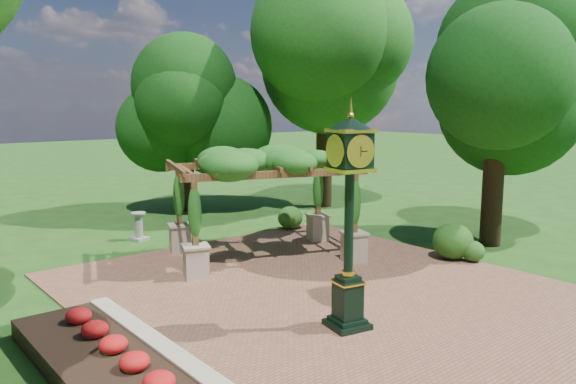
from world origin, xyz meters
TOP-DOWN VIEW (x-y plane):
  - ground at (0.00, 0.00)m, footprint 120.00×120.00m
  - brick_plaza at (0.00, 1.00)m, footprint 10.00×12.00m
  - border_wall at (-4.60, 0.50)m, footprint 0.35×5.00m
  - flower_bed at (-5.50, 0.50)m, footprint 1.50×5.00m
  - pedestal_clock at (-1.10, -0.65)m, footprint 0.96×0.96m
  - pergola at (0.73, 4.45)m, footprint 5.80×4.67m
  - sundial at (-1.09, 8.69)m, footprint 0.63×0.63m
  - shrub_front at (4.85, 0.40)m, footprint 0.73×0.73m
  - shrub_mid at (4.65, 0.92)m, footprint 1.34×1.34m
  - shrub_back at (3.60, 6.75)m, footprint 1.03×1.03m
  - tree_north at (2.63, 12.15)m, footprint 3.98×3.98m
  - tree_east_far at (7.61, 9.35)m, footprint 5.32×5.32m
  - tree_east_near at (7.02, 1.19)m, footprint 4.16×4.16m

SIDE VIEW (x-z plane):
  - ground at x=0.00m, z-range 0.00..0.00m
  - brick_plaza at x=0.00m, z-range 0.00..0.04m
  - flower_bed at x=-5.50m, z-range 0.00..0.36m
  - border_wall at x=-4.60m, z-range 0.00..0.40m
  - shrub_front at x=4.85m, z-range 0.04..0.61m
  - sundial at x=-1.09m, z-range -0.06..0.84m
  - shrub_back at x=3.60m, z-range 0.04..0.82m
  - shrub_mid at x=4.65m, z-range 0.04..1.05m
  - pedestal_clock at x=-1.10m, z-range 0.41..4.54m
  - pergola at x=0.73m, z-range 1.02..4.19m
  - tree_north at x=2.63m, z-range 1.12..7.12m
  - tree_east_near at x=7.02m, z-range 1.49..9.45m
  - tree_east_far at x=7.61m, z-range 1.63..10.25m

